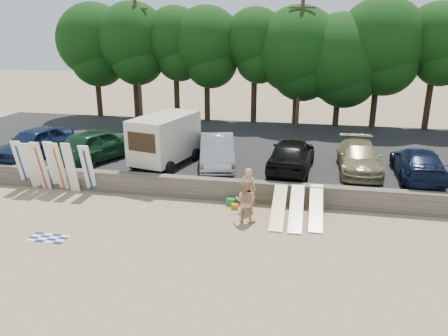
{
  "coord_description": "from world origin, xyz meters",
  "views": [
    {
      "loc": [
        2.89,
        -15.76,
        7.72
      ],
      "look_at": [
        -0.84,
        3.0,
        1.56
      ],
      "focal_mm": 35.0,
      "sensor_mm": 36.0,
      "label": 1
    }
  ],
  "objects": [
    {
      "name": "beachgoer_b",
      "position": [
        0.51,
        0.78,
        0.92
      ],
      "size": [
        0.99,
        0.83,
        1.84
      ],
      "primitive_type": "imported",
      "rotation": [
        0.0,
        0.0,
        2.98
      ],
      "color": "tan",
      "rests_on": "ground"
    },
    {
      "name": "surfboard_low_2",
      "position": [
        3.39,
        1.58,
        0.53
      ],
      "size": [
        0.56,
        2.85,
        1.06
      ],
      "primitive_type": "cube",
      "rotation": [
        0.34,
        0.0,
        0.0
      ],
      "color": "beige",
      "rests_on": "ground"
    },
    {
      "name": "car_3",
      "position": [
        2.11,
        5.83,
        1.58
      ],
      "size": [
        2.49,
        5.31,
        1.76
      ],
      "primitive_type": "imported",
      "rotation": [
        0.0,
        0.0,
        3.06
      ],
      "color": "black",
      "rests_on": "parking_lot"
    },
    {
      "name": "beachgoer_a",
      "position": [
        0.44,
        1.96,
        0.98
      ],
      "size": [
        0.75,
        0.52,
        1.96
      ],
      "primitive_type": "imported",
      "rotation": [
        0.0,
        0.0,
        3.07
      ],
      "color": "tan",
      "rests_on": "ground"
    },
    {
      "name": "surfboard_upright_4",
      "position": [
        -8.93,
        2.49,
        1.27
      ],
      "size": [
        0.52,
        0.68,
        2.54
      ],
      "primitive_type": "cube",
      "rotation": [
        0.23,
        0.0,
        -0.03
      ],
      "color": "white",
      "rests_on": "ground"
    },
    {
      "name": "parking_lot",
      "position": [
        0.0,
        10.5,
        0.35
      ],
      "size": [
        44.0,
        14.5,
        0.7
      ],
      "primitive_type": "cube",
      "color": "#282828",
      "rests_on": "ground"
    },
    {
      "name": "gear_bag",
      "position": [
        -0.14,
        1.99,
        0.11
      ],
      "size": [
        0.3,
        0.26,
        0.22
      ],
      "primitive_type": "cube",
      "rotation": [
        0.0,
        0.0,
        0.02
      ],
      "color": "#BF7716",
      "rests_on": "ground"
    },
    {
      "name": "surfboard_low_1",
      "position": [
        2.58,
        1.34,
        0.53
      ],
      "size": [
        0.56,
        2.85,
        1.06
      ],
      "primitive_type": "cube",
      "rotation": [
        0.34,
        0.0,
        0.0
      ],
      "color": "beige",
      "rests_on": "ground"
    },
    {
      "name": "surfboard_upright_1",
      "position": [
        -10.38,
        2.41,
        1.25
      ],
      "size": [
        0.61,
        0.89,
        2.5
      ],
      "primitive_type": "cube",
      "rotation": [
        0.3,
        0.0,
        0.14
      ],
      "color": "white",
      "rests_on": "ground"
    },
    {
      "name": "box_trailer",
      "position": [
        -4.54,
        5.59,
        2.19
      ],
      "size": [
        3.13,
        4.54,
        2.66
      ],
      "rotation": [
        0.0,
        0.0,
        -0.24
      ],
      "color": "beige",
      "rests_on": "parking_lot"
    },
    {
      "name": "seawall",
      "position": [
        0.0,
        3.0,
        0.5
      ],
      "size": [
        44.0,
        0.5,
        1.0
      ],
      "primitive_type": "cube",
      "color": "#6B6356",
      "rests_on": "ground"
    },
    {
      "name": "surfboard_upright_5",
      "position": [
        -8.28,
        2.43,
        1.28
      ],
      "size": [
        0.53,
        0.55,
        2.57
      ],
      "primitive_type": "cube",
      "rotation": [
        0.18,
        0.0,
        -0.05
      ],
      "color": "white",
      "rests_on": "ground"
    },
    {
      "name": "car_1",
      "position": [
        -8.45,
        5.74,
        1.59
      ],
      "size": [
        4.06,
        5.64,
        1.78
      ],
      "primitive_type": "imported",
      "rotation": [
        0.0,
        0.0,
        2.72
      ],
      "color": "#13341F",
      "rests_on": "parking_lot"
    },
    {
      "name": "car_2",
      "position": [
        -1.78,
        5.91,
        1.51
      ],
      "size": [
        2.75,
        5.18,
        1.62
      ],
      "primitive_type": "imported",
      "rotation": [
        0.0,
        0.0,
        0.22
      ],
      "color": "gray",
      "rests_on": "parking_lot"
    },
    {
      "name": "surfboard_upright_0",
      "position": [
        -11.01,
        2.56,
        1.26
      ],
      "size": [
        0.59,
        0.78,
        2.53
      ],
      "primitive_type": "cube",
      "rotation": [
        0.26,
        0.0,
        0.13
      ],
      "color": "white",
      "rests_on": "ground"
    },
    {
      "name": "surfboard_upright_2",
      "position": [
        -9.84,
        2.4,
        1.28
      ],
      "size": [
        0.54,
        0.65,
        2.55
      ],
      "primitive_type": "cube",
      "rotation": [
        0.21,
        0.0,
        -0.07
      ],
      "color": "white",
      "rests_on": "ground"
    },
    {
      "name": "surfboard_upright_6",
      "position": [
        -7.4,
        2.49,
        1.26
      ],
      "size": [
        0.59,
        0.83,
        2.52
      ],
      "primitive_type": "cube",
      "rotation": [
        0.28,
        0.0,
        0.12
      ],
      "color": "white",
      "rests_on": "ground"
    },
    {
      "name": "car_0",
      "position": [
        -12.24,
        5.5,
        1.55
      ],
      "size": [
        3.05,
        5.31,
        1.7
      ],
      "primitive_type": "imported",
      "rotation": [
        0.0,
        0.0,
        -0.22
      ],
      "color": "#121F42",
      "rests_on": "parking_lot"
    },
    {
      "name": "surfboard_low_0",
      "position": [
        1.84,
        1.39,
        0.5
      ],
      "size": [
        0.56,
        2.87,
        1.01
      ],
      "primitive_type": "cube",
      "rotation": [
        0.32,
        0.0,
        0.0
      ],
      "color": "beige",
      "rests_on": "ground"
    },
    {
      "name": "car_5",
      "position": [
        8.21,
        5.97,
        1.43
      ],
      "size": [
        2.13,
        5.08,
        1.47
      ],
      "primitive_type": "imported",
      "rotation": [
        0.0,
        0.0,
        3.13
      ],
      "color": "black",
      "rests_on": "parking_lot"
    },
    {
      "name": "ground",
      "position": [
        0.0,
        0.0,
        0.0
      ],
      "size": [
        120.0,
        120.0,
        0.0
      ],
      "primitive_type": "plane",
      "color": "tan",
      "rests_on": "ground"
    },
    {
      "name": "treeline",
      "position": [
        -0.15,
        17.54,
        6.48
      ],
      "size": [
        33.25,
        6.38,
        9.16
      ],
      "color": "#382616",
      "rests_on": "parking_lot"
    },
    {
      "name": "cooler",
      "position": [
        -0.39,
        2.4,
        0.16
      ],
      "size": [
        0.41,
        0.33,
        0.32
      ],
      "primitive_type": "cube",
      "rotation": [
        0.0,
        0.0,
        -0.09
      ],
      "color": "#227E38",
      "rests_on": "ground"
    },
    {
      "name": "utility_poles",
      "position": [
        2.0,
        16.0,
        5.43
      ],
      "size": [
        25.8,
        0.26,
        9.0
      ],
      "color": "#473321",
      "rests_on": "parking_lot"
    },
    {
      "name": "beach_towel",
      "position": [
        -6.7,
        -2.23,
        0.01
      ],
      "size": [
        1.52,
        1.52,
        0.0
      ],
      "primitive_type": "plane",
      "rotation": [
        0.0,
        0.0,
        -0.01
      ],
      "color": "white",
      "rests_on": "ground"
    },
    {
      "name": "surfboard_upright_3",
      "position": [
        -9.29,
        2.58,
        1.28
      ],
      "size": [
        0.51,
        0.59,
        2.56
      ],
      "primitive_type": "cube",
      "rotation": [
        0.2,
        0.0,
        0.02
      ],
      "color": "white",
      "rests_on": "ground"
    },
    {
      "name": "car_4",
      "position": [
        5.5,
        6.48,
        1.42
      ],
      "size": [
        2.06,
        4.98,
        1.44
      ],
      "primitive_type": "imported",
      "rotation": [
        0.0,
        0.0,
        0.01
      ],
      "color": "#837D53",
      "rests_on": "parking_lot"
    }
  ]
}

